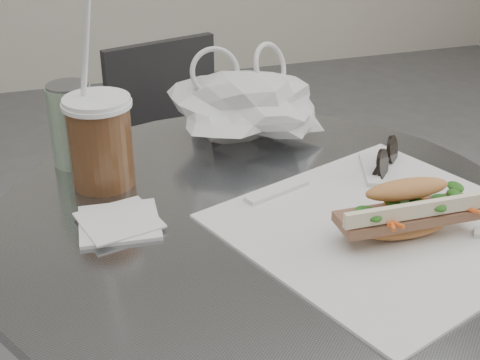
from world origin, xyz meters
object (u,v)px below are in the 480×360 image
object	(u,v)px
banh_mi	(407,210)
sunglasses	(386,159)
drink_can	(72,125)
iced_coffee	(100,140)
chair_far	(192,205)

from	to	relation	value
banh_mi	sunglasses	size ratio (longest dim) A/B	2.66
drink_can	iced_coffee	bearing A→B (deg)	-68.70
chair_far	iced_coffee	xyz separation A→B (m)	(-0.27, -0.59, 0.48)
banh_mi	drink_can	distance (m)	0.52
chair_far	drink_can	xyz separation A→B (m)	(-0.31, -0.51, 0.47)
iced_coffee	drink_can	xyz separation A→B (m)	(-0.03, 0.08, -0.01)
banh_mi	sunglasses	distance (m)	0.20
iced_coffee	sunglasses	bearing A→B (deg)	-11.77
chair_far	sunglasses	bearing A→B (deg)	87.37
banh_mi	iced_coffee	bearing A→B (deg)	143.19
sunglasses	drink_can	world-z (taller)	drink_can
iced_coffee	drink_can	size ratio (longest dim) A/B	2.22
banh_mi	chair_far	bearing A→B (deg)	96.23
banh_mi	iced_coffee	size ratio (longest dim) A/B	0.80
chair_far	banh_mi	distance (m)	0.98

